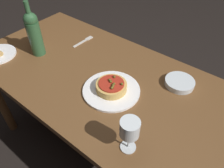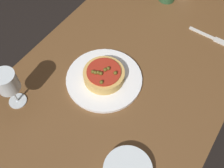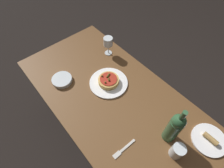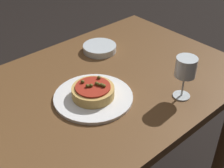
{
  "view_description": "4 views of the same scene",
  "coord_description": "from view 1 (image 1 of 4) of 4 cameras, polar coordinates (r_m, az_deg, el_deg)",
  "views": [
    {
      "loc": [
        -0.59,
        0.65,
        1.48
      ],
      "look_at": [
        -0.15,
        0.1,
        0.82
      ],
      "focal_mm": 35.0,
      "sensor_mm": 36.0,
      "label": 1
    },
    {
      "loc": [
        -0.56,
        -0.28,
        1.52
      ],
      "look_at": [
        -0.15,
        -0.0,
        0.77
      ],
      "focal_mm": 42.0,
      "sensor_mm": 36.0,
      "label": 2
    },
    {
      "loc": [
        0.49,
        -0.43,
        1.76
      ],
      "look_at": [
        -0.07,
        0.05,
        0.75
      ],
      "focal_mm": 28.0,
      "sensor_mm": 36.0,
      "label": 3
    },
    {
      "loc": [
        0.42,
        0.75,
        1.4
      ],
      "look_at": [
        -0.16,
        0.11,
        0.79
      ],
      "focal_mm": 50.0,
      "sensor_mm": 36.0,
      "label": 4
    }
  ],
  "objects": [
    {
      "name": "ground_plane",
      "position": [
        1.72,
        -2.07,
        -16.26
      ],
      "size": [
        14.0,
        14.0,
        0.0
      ],
      "primitive_type": "plane",
      "color": "black"
    },
    {
      "name": "wine_glass",
      "position": [
        0.79,
        4.64,
        -11.74
      ],
      "size": [
        0.07,
        0.07,
        0.16
      ],
      "color": "silver",
      "rests_on": "dining_table"
    },
    {
      "name": "dinner_plate",
      "position": [
        1.07,
        -0.16,
        -1.63
      ],
      "size": [
        0.28,
        0.28,
        0.01
      ],
      "color": "white",
      "rests_on": "dining_table"
    },
    {
      "name": "wine_bottle",
      "position": [
        1.33,
        -19.69,
        12.47
      ],
      "size": [
        0.08,
        0.08,
        0.32
      ],
      "color": "#2D5633",
      "rests_on": "dining_table"
    },
    {
      "name": "dining_table",
      "position": [
        1.22,
        -2.79,
        -1.01
      ],
      "size": [
        1.52,
        0.76,
        0.72
      ],
      "color": "brown",
      "rests_on": "ground_plane"
    },
    {
      "name": "water_cup",
      "position": [
        1.46,
        -19.43,
        11.36
      ],
      "size": [
        0.07,
        0.07,
        0.1
      ],
      "color": "silver",
      "rests_on": "dining_table"
    },
    {
      "name": "pizza",
      "position": [
        1.06,
        -0.15,
        -0.59
      ],
      "size": [
        0.15,
        0.15,
        0.05
      ],
      "color": "tan",
      "rests_on": "dinner_plate"
    },
    {
      "name": "side_bowl",
      "position": [
        1.15,
        17.22,
        0.35
      ],
      "size": [
        0.15,
        0.15,
        0.03
      ],
      "color": "silver",
      "rests_on": "dining_table"
    },
    {
      "name": "fork",
      "position": [
        1.45,
        -7.29,
        11.09
      ],
      "size": [
        0.03,
        0.16,
        0.0
      ],
      "rotation": [
        0.0,
        0.0,
        -1.6
      ],
      "color": "beige",
      "rests_on": "dining_table"
    }
  ]
}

